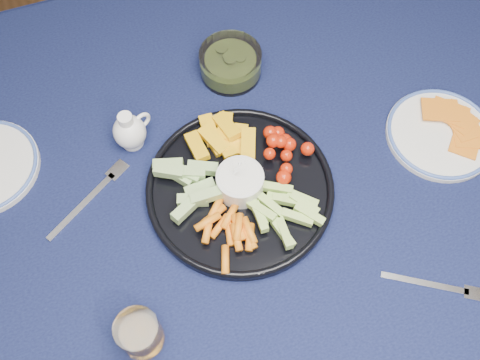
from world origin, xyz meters
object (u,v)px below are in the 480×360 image
object	(u,v)px
crudite_platter	(239,187)
juice_tumbler	(140,334)
dining_table	(219,195)
creamer_pitcher	(130,131)
pickle_bowl	(231,64)
cheese_plate	(441,133)

from	to	relation	value
crudite_platter	juice_tumbler	world-z (taller)	crudite_platter
crudite_platter	juice_tumbler	size ratio (longest dim) A/B	4.24
dining_table	juice_tumbler	xyz separation A→B (m)	(-0.20, -0.24, 0.12)
creamer_pitcher	pickle_bowl	world-z (taller)	creamer_pitcher
creamer_pitcher	cheese_plate	xyz separation A→B (m)	(0.54, -0.18, -0.03)
pickle_bowl	juice_tumbler	world-z (taller)	juice_tumbler
cheese_plate	juice_tumbler	xyz separation A→B (m)	(-0.62, -0.17, 0.02)
dining_table	crudite_platter	distance (m)	0.12
dining_table	cheese_plate	xyz separation A→B (m)	(0.42, -0.07, 0.10)
crudite_platter	pickle_bowl	xyz separation A→B (m)	(0.08, 0.26, 0.01)
dining_table	creamer_pitcher	xyz separation A→B (m)	(-0.13, 0.12, 0.12)
pickle_bowl	dining_table	bearing A→B (deg)	-115.35
dining_table	crudite_platter	xyz separation A→B (m)	(0.02, -0.05, 0.11)
pickle_bowl	cheese_plate	size ratio (longest dim) A/B	0.61
crudite_platter	creamer_pitcher	xyz separation A→B (m)	(-0.15, 0.16, 0.02)
creamer_pitcher	cheese_plate	bearing A→B (deg)	-18.69
crudite_platter	pickle_bowl	distance (m)	0.27
crudite_platter	pickle_bowl	size ratio (longest dim) A/B	2.72
creamer_pitcher	cheese_plate	size ratio (longest dim) A/B	0.42
dining_table	cheese_plate	distance (m)	0.43
dining_table	pickle_bowl	bearing A→B (deg)	64.65
cheese_plate	creamer_pitcher	bearing A→B (deg)	161.31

